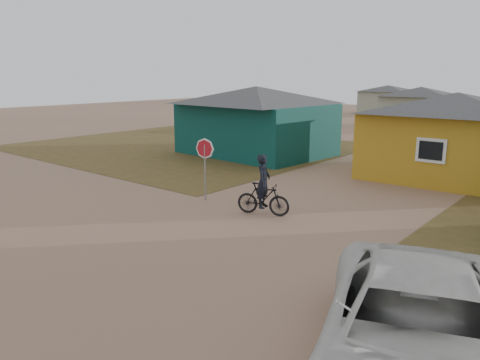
# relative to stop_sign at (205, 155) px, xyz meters

# --- Properties ---
(ground) EXTENTS (120.00, 120.00, 0.00)m
(ground) POSITION_rel_stop_sign_xyz_m (3.45, -3.91, -1.75)
(ground) COLOR #926B54
(grass_nw) EXTENTS (20.00, 18.00, 0.00)m
(grass_nw) POSITION_rel_stop_sign_xyz_m (-10.55, 9.09, -1.75)
(grass_nw) COLOR brown
(grass_nw) RESTS_ON ground
(house_teal) EXTENTS (8.93, 7.08, 4.00)m
(house_teal) POSITION_rel_stop_sign_xyz_m (-5.05, 9.59, 0.30)
(house_teal) COLOR #0A3733
(house_teal) RESTS_ON ground
(house_yellow) EXTENTS (7.72, 6.76, 3.90)m
(house_yellow) POSITION_rel_stop_sign_xyz_m (5.95, 10.09, 0.25)
(house_yellow) COLOR #B8861C
(house_yellow) RESTS_ON ground
(house_pale_west) EXTENTS (7.04, 6.15, 3.60)m
(house_pale_west) POSITION_rel_stop_sign_xyz_m (-2.55, 30.09, 0.11)
(house_pale_west) COLOR gray
(house_pale_west) RESTS_ON ground
(house_pale_north) EXTENTS (6.28, 5.81, 3.40)m
(house_pale_north) POSITION_rel_stop_sign_xyz_m (-10.55, 42.09, 0.00)
(house_pale_north) COLOR gray
(house_pale_north) RESTS_ON ground
(stop_sign) EXTENTS (0.77, 0.18, 2.37)m
(stop_sign) POSITION_rel_stop_sign_xyz_m (0.00, 0.00, 0.00)
(stop_sign) COLOR gray
(stop_sign) RESTS_ON ground
(cyclist) EXTENTS (1.92, 1.10, 2.09)m
(cyclist) POSITION_rel_stop_sign_xyz_m (2.83, -0.11, -0.99)
(cyclist) COLOR black
(cyclist) RESTS_ON ground
(vehicle) EXTENTS (4.98, 6.95, 1.76)m
(vehicle) POSITION_rel_stop_sign_xyz_m (10.05, -5.82, -0.87)
(vehicle) COLOR silver
(vehicle) RESTS_ON ground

